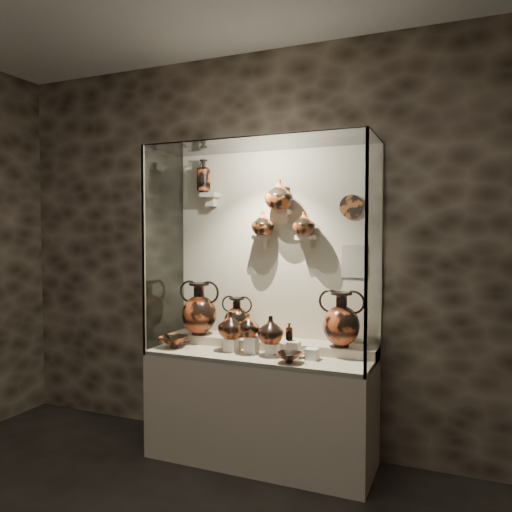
{
  "coord_description": "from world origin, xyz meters",
  "views": [
    {
      "loc": [
        1.41,
        -1.28,
        1.73
      ],
      "look_at": [
        -0.05,
        2.21,
        1.56
      ],
      "focal_mm": 35.0,
      "sensor_mm": 36.0,
      "label": 1
    }
  ],
  "objects": [
    {
      "name": "lekythos_tall",
      "position": [
        -0.6,
        2.41,
        2.22
      ],
      "size": [
        0.13,
        0.13,
        0.31
      ],
      "primitive_type": null,
      "rotation": [
        0.0,
        0.0,
        -0.03
      ],
      "color": "#A5411F",
      "rests_on": "bracket_ul"
    },
    {
      "name": "bracket_ca",
      "position": [
        -0.1,
        2.42,
        1.7
      ],
      "size": [
        0.14,
        0.12,
        0.04
      ],
      "primitive_type": "cube",
      "color": "beige",
      "rests_on": "back_panel"
    },
    {
      "name": "back_panel",
      "position": [
        0.0,
        2.5,
        1.6
      ],
      "size": [
        1.7,
        0.03,
        1.6
      ],
      "primitive_type": "cube",
      "color": "beige",
      "rests_on": "plinth"
    },
    {
      "name": "pedestal_d",
      "position": [
        0.28,
        2.13,
        0.89
      ],
      "size": [
        0.09,
        0.09,
        0.12
      ],
      "primitive_type": "cube",
      "color": "silver",
      "rests_on": "front_tier"
    },
    {
      "name": "ovoid_vase_c",
      "position": [
        0.28,
        2.38,
        1.81
      ],
      "size": [
        0.2,
        0.2,
        0.18
      ],
      "primitive_type": "imported",
      "rotation": [
        0.0,
        0.0,
        -0.17
      ],
      "color": "#98411A",
      "rests_on": "bracket_cc"
    },
    {
      "name": "lekythos_small",
      "position": [
        0.24,
        2.14,
        1.02
      ],
      "size": [
        0.07,
        0.07,
        0.15
      ],
      "primitive_type": null,
      "rotation": [
        0.0,
        0.0,
        -0.15
      ],
      "color": "#98411A",
      "rests_on": "pedestal_d"
    },
    {
      "name": "bracket_cb",
      "position": [
        0.1,
        2.42,
        1.9
      ],
      "size": [
        0.1,
        0.12,
        0.04
      ],
      "primitive_type": "cube",
      "color": "beige",
      "rests_on": "back_panel"
    },
    {
      "name": "wall_back",
      "position": [
        0.0,
        2.5,
        1.6
      ],
      "size": [
        5.0,
        0.02,
        3.2
      ],
      "primitive_type": "cube",
      "color": "#2E261D",
      "rests_on": "ground"
    },
    {
      "name": "amphora_mid",
      "position": [
        -0.27,
        2.34,
        1.06
      ],
      "size": [
        0.32,
        0.32,
        0.32
      ],
      "primitive_type": null,
      "rotation": [
        0.0,
        0.0,
        -0.29
      ],
      "color": "#98411A",
      "rests_on": "rear_tier"
    },
    {
      "name": "frame_post_left",
      "position": [
        -0.84,
        1.89,
        1.6
      ],
      "size": [
        0.02,
        0.02,
        1.6
      ],
      "primitive_type": "cube",
      "color": "gray",
      "rests_on": "plinth"
    },
    {
      "name": "jug_b",
      "position": [
        -0.07,
        2.11,
        1.05
      ],
      "size": [
        0.18,
        0.18,
        0.17
      ],
      "primitive_type": "imported",
      "rotation": [
        0.0,
        0.0,
        -0.14
      ],
      "color": "#98411A",
      "rests_on": "pedestal_b"
    },
    {
      "name": "info_placard",
      "position": [
        0.64,
        2.47,
        1.52
      ],
      "size": [
        0.19,
        0.01,
        0.25
      ],
      "primitive_type": "cube",
      "color": "beige",
      "rests_on": "back_panel"
    },
    {
      "name": "jug_a",
      "position": [
        -0.23,
        2.15,
        1.03
      ],
      "size": [
        0.25,
        0.25,
        0.2
      ],
      "primitive_type": "imported",
      "rotation": [
        0.0,
        0.0,
        0.41
      ],
      "color": "#A5411F",
      "rests_on": "pedestal_a"
    },
    {
      "name": "pedestal_b",
      "position": [
        -0.05,
        2.13,
        0.9
      ],
      "size": [
        0.09,
        0.09,
        0.13
      ],
      "primitive_type": "cube",
      "color": "silver",
      "rests_on": "front_tier"
    },
    {
      "name": "rear_tier",
      "position": [
        0.0,
        2.35,
        0.85
      ],
      "size": [
        1.7,
        0.25,
        0.1
      ],
      "primitive_type": "cube",
      "color": "#C2B196",
      "rests_on": "plinth"
    },
    {
      "name": "glass_left",
      "position": [
        -0.85,
        2.18,
        1.6
      ],
      "size": [
        0.01,
        0.6,
        1.6
      ],
      "primitive_type": "cube",
      "color": "white",
      "rests_on": "plinth"
    },
    {
      "name": "wall_plate",
      "position": [
        0.62,
        2.47,
        1.93
      ],
      "size": [
        0.18,
        0.02,
        0.18
      ],
      "primitive_type": "cylinder",
      "rotation": [
        1.57,
        0.0,
        0.0
      ],
      "color": "#95461D",
      "rests_on": "back_panel"
    },
    {
      "name": "jug_c",
      "position": [
        0.1,
        2.13,
        1.02
      ],
      "size": [
        0.21,
        0.21,
        0.2
      ],
      "primitive_type": "imported",
      "rotation": [
        0.0,
        0.0,
        0.09
      ],
      "color": "#A5411F",
      "rests_on": "pedestal_c"
    },
    {
      "name": "plinth",
      "position": [
        0.0,
        2.18,
        0.4
      ],
      "size": [
        1.7,
        0.6,
        0.8
      ],
      "primitive_type": "cube",
      "color": "beige",
      "rests_on": "floor"
    },
    {
      "name": "pedestal_a",
      "position": [
        -0.22,
        2.13,
        0.88
      ],
      "size": [
        0.09,
        0.09,
        0.1
      ],
      "primitive_type": "cube",
      "color": "silver",
      "rests_on": "front_tier"
    },
    {
      "name": "glass_top",
      "position": [
        0.0,
        2.18,
        2.4
      ],
      "size": [
        1.7,
        0.6,
        0.01
      ],
      "primitive_type": "cube",
      "color": "white",
      "rests_on": "back_panel"
    },
    {
      "name": "kylix_right",
      "position": [
        0.3,
        1.98,
        0.87
      ],
      "size": [
        0.27,
        0.24,
        0.09
      ],
      "primitive_type": null,
      "rotation": [
        0.0,
        0.0,
        0.26
      ],
      "color": "#A5411F",
      "rests_on": "front_tier"
    },
    {
      "name": "glass_front",
      "position": [
        0.0,
        1.88,
        1.6
      ],
      "size": [
        1.7,
        0.01,
        1.6
      ],
      "primitive_type": "cube",
      "color": "white",
      "rests_on": "plinth"
    },
    {
      "name": "glass_right",
      "position": [
        0.85,
        2.18,
        1.6
      ],
      "size": [
        0.01,
        0.6,
        1.6
      ],
      "primitive_type": "cube",
      "color": "white",
      "rests_on": "plinth"
    },
    {
      "name": "pedestal_e",
      "position": [
        0.42,
        2.13,
        0.87
      ],
      "size": [
        0.09,
        0.09,
        0.08
      ],
      "primitive_type": "cube",
      "color": "silver",
      "rests_on": "front_tier"
    },
    {
      "name": "amphora_right",
      "position": [
        0.59,
        2.31,
        1.1
      ],
      "size": [
        0.34,
        0.34,
        0.41
      ],
      "primitive_type": null,
      "rotation": [
        0.0,
        0.0,
        0.05
      ],
      "color": "#A5411F",
      "rests_on": "rear_tier"
    },
    {
      "name": "ovoid_vase_b",
      "position": [
        0.08,
        2.36,
        2.03
      ],
      "size": [
        0.23,
        0.23,
        0.23
      ],
      "primitive_type": "imported",
      "rotation": [
        0.0,
        0.0,
        -0.04
      ],
      "color": "#98411A",
      "rests_on": "bracket_cb"
    },
    {
      "name": "kylix_left",
      "position": [
        -0.69,
        2.07,
        0.89
      ],
      "size": [
        0.32,
        0.29,
        0.11
      ],
      "primitive_type": null,
      "rotation": [
        0.0,
        0.0,
        -0.19
      ],
      "color": "#98411A",
      "rests_on": "front_tier"
    },
    {
      "name": "pedestal_c",
      "position": [
        0.12,
        2.13,
        0.88
      ],
      "size": [
        0.09,
        0.09,
        0.09
      ],
      "primitive_type": "cube",
      "color": "silver",
      "rests_on": "front_tier"
    },
    {
      "name": "ovoid_vase_a",
      "position": [
        -0.06,
        2.38,
        1.81
      ],
      "size": [
        0.2,
        0.2,
        0.19
      ],
      "primitive_type": "imported",
      "rotation": [
        0.0,
        0.0,
        -0.13
      ],
      "color": "#98411A",
      "rests_on": "bracket_ca"
    },
    {
      "name": "frame_post_right",
      "position": [
        0.84,
        1.89,
        1.6
      ],
      "size": [
        0.02,
        0.02,
        1.6
      ],
      "primitive_type": "cube",
      "color": "gray",
      "rests_on": "plinth"
    },
    {
      "name": "amphora_left",
      "position": [
        -0.59,
        2.3,
        1.12
      ],
      "size": [
        0.46,
        0.46,
        0.43
      ],
      "primitive_type": null,
      "rotation": [
        0.0,
        0.0,
        0.43
      ],
      "color": "#A5411F",
      "rests_on": "rear_tier"
    },
    {
      "name": "bracket_ul",
      "position": [
        -0.55,
        2.42,
        2.05
      ],
      "size": [
        0.14,
        0.12,
        0.04
      ],
      "primitive_type": "cube",
      "color": "beige",
      "rests_on": "back_panel"
    },
    {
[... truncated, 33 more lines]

